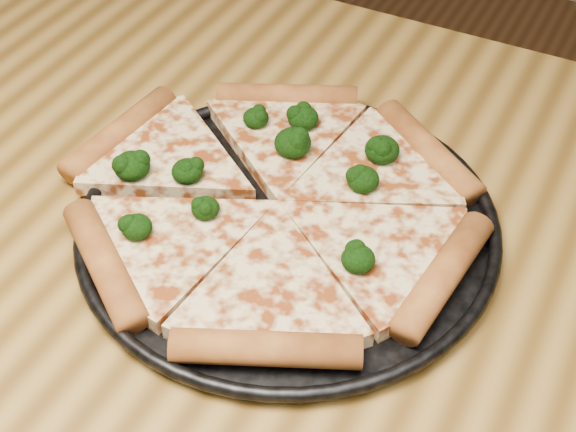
% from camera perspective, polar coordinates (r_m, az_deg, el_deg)
% --- Properties ---
extents(dining_table, '(1.20, 0.90, 0.75)m').
position_cam_1_polar(dining_table, '(0.69, -5.65, -10.88)').
color(dining_table, olive).
rests_on(dining_table, ground).
extents(pizza_pan, '(0.34, 0.34, 0.02)m').
position_cam_1_polar(pizza_pan, '(0.66, 0.00, -0.52)').
color(pizza_pan, black).
rests_on(pizza_pan, dining_table).
extents(pizza, '(0.35, 0.34, 0.03)m').
position_cam_1_polar(pizza, '(0.67, -0.95, 1.03)').
color(pizza, beige).
rests_on(pizza, pizza_pan).
extents(broccoli_florets, '(0.24, 0.21, 0.02)m').
position_cam_1_polar(broccoli_florets, '(0.68, -1.38, 3.45)').
color(broccoli_florets, black).
rests_on(broccoli_florets, pizza).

